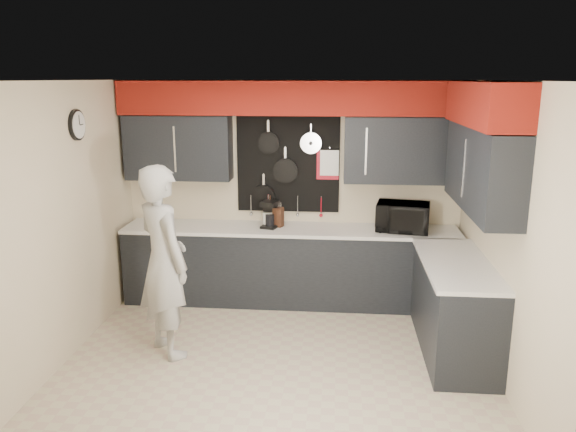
# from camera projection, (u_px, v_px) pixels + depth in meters

# --- Properties ---
(ground) EXTENTS (4.00, 4.00, 0.00)m
(ground) POSITION_uv_depth(u_px,v_px,m) (277.00, 359.00, 5.37)
(ground) COLOR beige
(ground) RESTS_ON ground
(back_wall_assembly) EXTENTS (4.00, 0.36, 2.60)m
(back_wall_assembly) POSITION_uv_depth(u_px,v_px,m) (292.00, 133.00, 6.44)
(back_wall_assembly) COLOR beige
(back_wall_assembly) RESTS_ON ground
(right_wall_assembly) EXTENTS (0.36, 3.50, 2.60)m
(right_wall_assembly) POSITION_uv_depth(u_px,v_px,m) (486.00, 156.00, 5.00)
(right_wall_assembly) COLOR beige
(right_wall_assembly) RESTS_ON ground
(left_wall_assembly) EXTENTS (0.05, 3.50, 2.60)m
(left_wall_assembly) POSITION_uv_depth(u_px,v_px,m) (65.00, 220.00, 5.24)
(left_wall_assembly) COLOR beige
(left_wall_assembly) RESTS_ON ground
(base_cabinets) EXTENTS (3.95, 2.20, 0.92)m
(base_cabinets) POSITION_uv_depth(u_px,v_px,m) (331.00, 276.00, 6.31)
(base_cabinets) COLOR black
(base_cabinets) RESTS_ON ground
(microwave) EXTENTS (0.64, 0.49, 0.32)m
(microwave) POSITION_uv_depth(u_px,v_px,m) (403.00, 217.00, 6.38)
(microwave) COLOR black
(microwave) RESTS_ON base_cabinets
(knife_block) EXTENTS (0.13, 0.13, 0.23)m
(knife_block) POSITION_uv_depth(u_px,v_px,m) (278.00, 217.00, 6.57)
(knife_block) COLOR #3A2012
(knife_block) RESTS_ON base_cabinets
(utensil_crock) EXTENTS (0.13, 0.13, 0.17)m
(utensil_crock) POSITION_uv_depth(u_px,v_px,m) (268.00, 219.00, 6.60)
(utensil_crock) COLOR white
(utensil_crock) RESTS_ON base_cabinets
(coffee_maker) EXTENTS (0.23, 0.25, 0.31)m
(coffee_maker) POSITION_uv_depth(u_px,v_px,m) (270.00, 213.00, 6.54)
(coffee_maker) COLOR black
(coffee_maker) RESTS_ON base_cabinets
(person) EXTENTS (0.79, 0.80, 1.86)m
(person) POSITION_uv_depth(u_px,v_px,m) (164.00, 262.00, 5.31)
(person) COLOR #BCBCB9
(person) RESTS_ON ground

